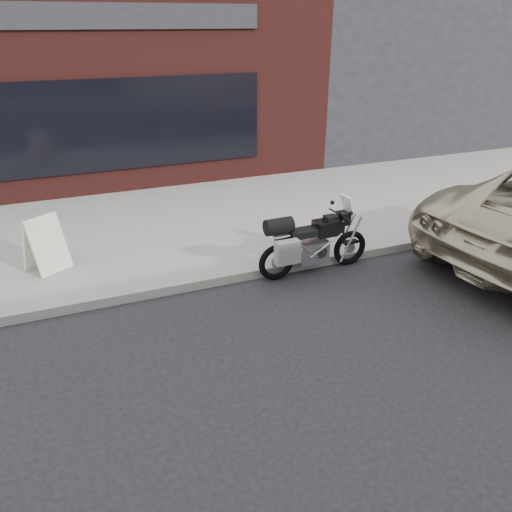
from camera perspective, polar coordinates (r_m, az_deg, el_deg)
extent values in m
plane|color=black|center=(4.96, 7.14, -25.41)|extent=(120.00, 120.00, 0.00)
cube|color=gray|center=(10.51, -11.23, 3.96)|extent=(44.00, 6.00, 0.15)
cube|color=#541F1B|center=(16.75, -24.06, 17.94)|extent=(14.00, 10.00, 4.50)
cube|color=black|center=(11.84, -23.66, 12.98)|extent=(10.00, 0.08, 2.00)
cube|color=#232428|center=(11.65, -25.69, 23.51)|extent=(10.00, 0.08, 0.50)
cube|color=#232428|center=(20.37, 14.26, 22.36)|extent=(10.00, 10.00, 6.00)
torus|color=black|center=(8.01, 2.36, -0.73)|extent=(0.62, 0.12, 0.62)
torus|color=black|center=(8.66, 10.65, 0.92)|extent=(0.62, 0.12, 0.62)
cube|color=#B7B7BC|center=(8.26, 6.42, 0.60)|extent=(0.52, 0.30, 0.35)
cube|color=black|center=(8.25, 8.22, 3.26)|extent=(0.47, 0.31, 0.24)
cube|color=black|center=(8.03, 5.39, 2.66)|extent=(0.52, 0.28, 0.11)
cube|color=black|center=(7.92, 3.31, 1.80)|extent=(0.28, 0.21, 0.13)
cube|color=black|center=(8.35, 9.91, 4.30)|extent=(0.17, 0.23, 0.20)
cube|color=silver|center=(8.30, 10.40, 5.85)|extent=(0.14, 0.28, 0.31)
cylinder|color=black|center=(8.29, 9.56, 4.66)|extent=(0.05, 0.65, 0.03)
cube|color=#B7B7BC|center=(7.82, 2.60, 2.54)|extent=(0.27, 0.29, 0.03)
cube|color=slate|center=(7.73, 3.61, 0.43)|extent=(0.39, 0.18, 0.37)
cylinder|color=black|center=(7.77, 2.62, 3.42)|extent=(0.45, 0.27, 0.26)
cylinder|color=#B7B7BC|center=(8.24, 3.65, 0.15)|extent=(0.52, 0.09, 0.18)
cube|color=white|center=(8.56, -22.60, 1.16)|extent=(0.63, 0.54, 0.90)
cube|color=white|center=(8.75, -23.46, 1.53)|extent=(0.63, 0.54, 0.90)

